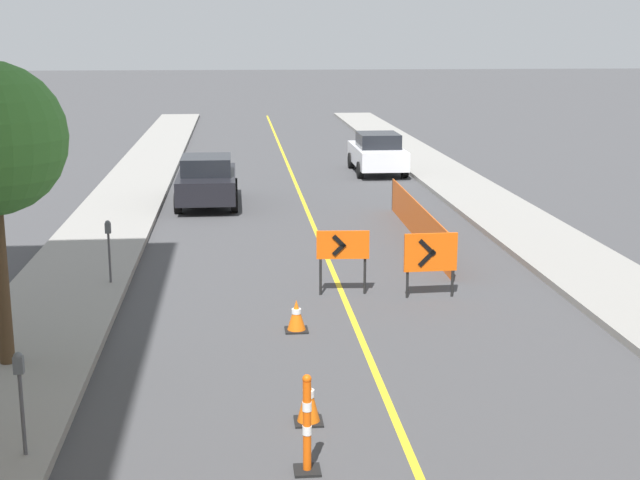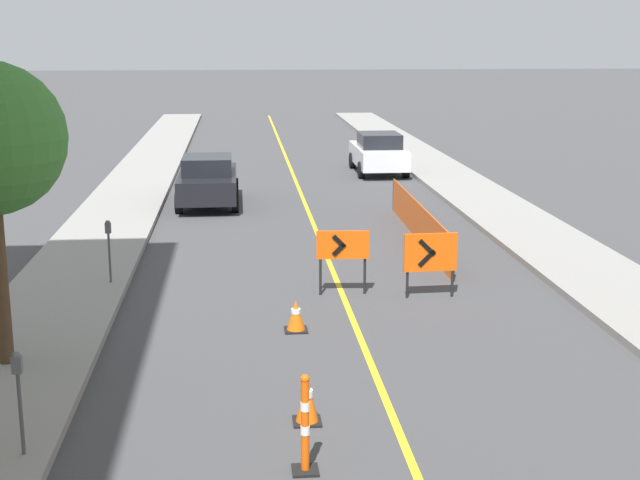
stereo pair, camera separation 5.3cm
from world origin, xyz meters
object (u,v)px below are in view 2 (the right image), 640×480
object	(u,v)px
parked_car_curb_near	(208,180)
parked_car_curb_mid	(379,153)
traffic_cone_farthest	(296,316)
traffic_cone_fifth	(307,400)
arrow_barricade_primary	(343,248)
parking_meter_far_curb	(18,382)
delineator_post_rear	(305,430)
parking_meter_near_curb	(109,239)
arrow_barricade_secondary	(430,254)

from	to	relation	value
parked_car_curb_near	parked_car_curb_mid	distance (m)	8.98
traffic_cone_farthest	traffic_cone_fifth	bearing A→B (deg)	-91.52
arrow_barricade_primary	parking_meter_far_curb	bearing A→B (deg)	-120.01
delineator_post_rear	parked_car_curb_near	distance (m)	18.18
traffic_cone_fifth	arrow_barricade_primary	size ratio (longest dim) A/B	0.50
traffic_cone_farthest	parking_meter_near_curb	world-z (taller)	parking_meter_near_curb
traffic_cone_farthest	arrow_barricade_primary	xyz separation A→B (m)	(1.13, 2.27, 0.70)
parked_car_curb_near	parking_meter_far_curb	distance (m)	17.69
parked_car_curb_near	parked_car_curb_mid	xyz separation A→B (m)	(6.47, 6.22, 0.00)
traffic_cone_fifth	parked_car_curb_mid	distance (m)	23.34
arrow_barricade_secondary	parking_meter_near_curb	size ratio (longest dim) A/B	1.00
traffic_cone_farthest	arrow_barricade_primary	bearing A→B (deg)	63.66
arrow_barricade_primary	parking_meter_near_curb	world-z (taller)	parking_meter_near_curb
traffic_cone_fifth	parked_car_curb_near	bearing A→B (deg)	96.40
arrow_barricade_primary	parked_car_curb_mid	size ratio (longest dim) A/B	0.32
traffic_cone_farthest	parking_meter_near_curb	size ratio (longest dim) A/B	0.44
traffic_cone_farthest	parked_car_curb_mid	world-z (taller)	parked_car_curb_mid
delineator_post_rear	arrow_barricade_primary	world-z (taller)	arrow_barricade_primary
traffic_cone_fifth	parked_car_curb_near	world-z (taller)	parked_car_curb_near
arrow_barricade_primary	parking_meter_near_curb	distance (m)	4.96
parked_car_curb_mid	parking_meter_far_curb	size ratio (longest dim) A/B	3.16
parked_car_curb_mid	parking_meter_far_curb	xyz separation A→B (m)	(-8.26, -23.81, 0.31)
parking_meter_near_curb	traffic_cone_farthest	bearing A→B (deg)	-39.72
arrow_barricade_secondary	parking_meter_near_curb	world-z (taller)	parking_meter_near_curb
delineator_post_rear	parking_meter_near_curb	distance (m)	9.26
arrow_barricade_secondary	parking_meter_near_curb	bearing A→B (deg)	167.17
traffic_cone_fifth	parking_meter_near_curb	xyz separation A→B (m)	(-3.65, 7.10, 0.77)
traffic_cone_farthest	parked_car_curb_near	xyz separation A→B (m)	(-1.97, 12.68, 0.51)
parked_car_curb_mid	parked_car_curb_near	bearing A→B (deg)	-136.01
parking_meter_near_curb	parked_car_curb_near	bearing A→B (deg)	79.41
traffic_cone_fifth	parked_car_curb_mid	world-z (taller)	parked_car_curb_mid
traffic_cone_farthest	parked_car_curb_near	size ratio (longest dim) A/B	0.14
traffic_cone_fifth	parked_car_curb_near	xyz separation A→B (m)	(-1.87, 16.66, 0.46)
traffic_cone_farthest	arrow_barricade_secondary	world-z (taller)	arrow_barricade_secondary
parked_car_curb_near	parking_meter_near_curb	distance (m)	9.72
arrow_barricade_secondary	parking_meter_far_curb	size ratio (longest dim) A/B	1.00
arrow_barricade_primary	traffic_cone_fifth	bearing A→B (deg)	-96.96
traffic_cone_fifth	parked_car_curb_mid	size ratio (longest dim) A/B	0.16
parked_car_curb_near	arrow_barricade_primary	bearing A→B (deg)	-73.27
traffic_cone_farthest	delineator_post_rear	xyz separation A→B (m)	(-0.24, -5.42, 0.27)
arrow_barricade_secondary	parking_meter_far_curb	bearing A→B (deg)	-136.70
delineator_post_rear	parked_car_curb_mid	distance (m)	24.78
traffic_cone_fifth	delineator_post_rear	xyz separation A→B (m)	(-0.14, -1.44, 0.22)
parking_meter_near_curb	parking_meter_far_curb	xyz separation A→B (m)	(-0.00, -8.04, 0.01)
arrow_barricade_secondary	parked_car_curb_near	bearing A→B (deg)	111.95
parking_meter_near_curb	arrow_barricade_secondary	bearing A→B (deg)	-10.48
parking_meter_near_curb	parking_meter_far_curb	world-z (taller)	parking_meter_far_curb
traffic_cone_farthest	delineator_post_rear	bearing A→B (deg)	-92.55
delineator_post_rear	arrow_barricade_primary	xyz separation A→B (m)	(1.37, 7.70, 0.43)
traffic_cone_farthest	parking_meter_near_curb	xyz separation A→B (m)	(-3.76, 3.12, 0.82)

